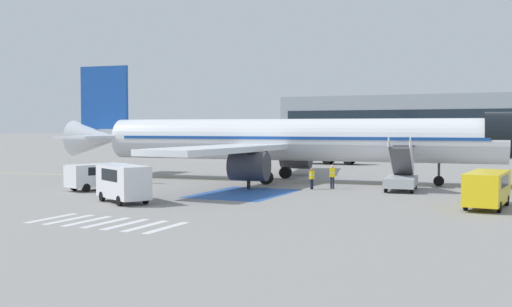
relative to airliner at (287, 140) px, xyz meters
name	(u,v)px	position (x,y,z in m)	size (l,w,h in m)	color
ground_plane	(312,182)	(2.02, 0.79, -3.65)	(600.00, 600.00, 0.00)	gray
apron_leadline_yellow	(295,182)	(0.67, 0.07, -3.64)	(0.20, 78.61, 0.01)	gold
apron_stand_patch_blue	(244,193)	(0.67, -10.06, -3.64)	(5.94, 8.36, 0.01)	#2856A8
apron_walkway_bar_0	(52,218)	(-3.53, -24.77, -3.64)	(0.44, 3.60, 0.01)	silver
apron_walkway_bar_1	(69,219)	(-2.33, -24.77, -3.64)	(0.44, 3.60, 0.01)	silver
apron_walkway_bar_2	(87,221)	(-1.13, -24.77, -3.64)	(0.44, 3.60, 0.01)	silver
apron_walkway_bar_3	(106,223)	(0.07, -24.77, -3.64)	(0.44, 3.60, 0.01)	silver
apron_walkway_bar_4	(126,224)	(1.27, -24.77, -3.64)	(0.44, 3.60, 0.01)	silver
apron_walkway_bar_5	(146,226)	(2.47, -24.77, -3.64)	(0.44, 3.60, 0.01)	silver
apron_walkway_bar_6	(166,228)	(3.67, -24.77, -3.64)	(0.44, 3.60, 0.01)	silver
airliner	(287,140)	(0.00, 0.00, 0.00)	(44.24, 33.77, 10.71)	silver
boarding_stairs_forward	(401,177)	(10.60, -3.28, -2.63)	(2.69, 5.40, 4.21)	#ADB2BA
fuel_tanker	(322,150)	(-5.07, 24.78, -1.91)	(10.89, 3.08, 3.44)	#38383D
service_van_0	(487,186)	(17.17, -10.92, -2.35)	(2.42, 5.69, 2.16)	yellow
service_van_1	(96,174)	(-10.65, -12.62, -2.45)	(3.18, 4.78, 1.99)	silver
service_van_2	(123,181)	(-4.05, -17.96, -2.23)	(4.88, 3.86, 2.39)	silver
ground_crew_0	(249,176)	(-0.53, -6.78, -2.69)	(0.46, 0.28, 1.66)	#2D2D33
ground_crew_1	(332,175)	(5.48, -4.24, -2.55)	(0.47, 0.31, 1.88)	#191E38
ground_crew_2	(312,177)	(4.13, -5.20, -2.71)	(0.33, 0.47, 1.63)	#191E38
ground_crew_3	(148,173)	(-10.07, -6.73, -2.73)	(0.48, 0.44, 1.60)	black
traffic_cone_0	(491,193)	(17.02, -4.87, -3.36)	(0.51, 0.51, 0.57)	orange
terminal_building	(496,122)	(12.78, 82.46, 2.08)	(90.02, 12.10, 11.45)	#89939E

